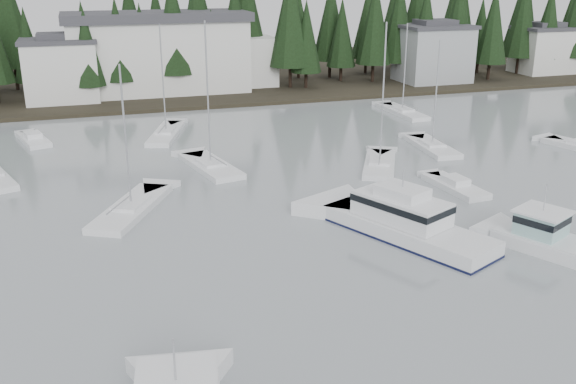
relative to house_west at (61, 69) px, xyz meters
name	(u,v)px	position (x,y,z in m)	size (l,w,h in m)	color
far_shore_land	(180,77)	(18.00, 18.00, -4.65)	(240.00, 54.00, 1.00)	black
conifer_treeline	(191,88)	(18.00, 7.00, -4.65)	(200.00, 22.00, 20.00)	black
house_west	(61,69)	(0.00, 0.00, 0.00)	(9.54, 7.42, 8.75)	silver
house_east_a	(433,52)	(54.00, -1.00, 0.25)	(10.60, 8.48, 9.25)	#999EA0
house_east_b	(544,49)	(76.00, 1.00, -0.25)	(9.54, 7.42, 8.25)	silver
harbor_inn	(173,53)	(15.04, 3.34, 1.12)	(29.50, 11.50, 10.90)	silver
cabin_cruiser_center	(405,225)	(21.92, -53.46, -3.87)	(8.51, 12.67, 5.24)	white
lobster_boat_teal	(560,245)	(29.81, -58.96, -4.07)	(6.59, 9.27, 4.90)	white
sailboat_0	(166,135)	(10.49, -20.98, -4.59)	(5.57, 10.44, 12.21)	white
sailboat_4	(432,148)	(34.88, -34.55, -4.59)	(3.40, 8.50, 11.18)	white
sailboat_5	(211,168)	(12.62, -34.31, -4.58)	(4.56, 9.24, 13.43)	white
sailboat_7	(132,210)	(4.93, -43.02, -4.60)	(7.12, 10.03, 11.33)	white
sailboat_9	(402,113)	(39.78, -18.82, -4.60)	(2.58, 9.61, 11.42)	white
sailboat_10	(380,166)	(27.26, -38.48, -4.58)	(6.39, 8.90, 13.28)	white
runabout_1	(455,187)	(30.40, -45.98, -4.52)	(2.67, 6.77, 1.42)	white
runabout_3	(34,141)	(-2.94, -19.44, -4.52)	(3.90, 7.03, 1.42)	white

